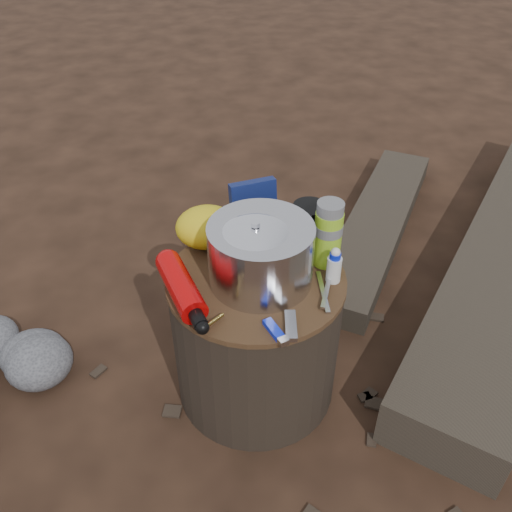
{
  "coord_description": "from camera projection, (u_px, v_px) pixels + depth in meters",
  "views": [
    {
      "loc": [
        -0.11,
        -1.03,
        1.29
      ],
      "look_at": [
        0.0,
        0.0,
        0.48
      ],
      "focal_mm": 38.36,
      "sensor_mm": 36.0,
      "label": 1
    }
  ],
  "objects": [
    {
      "name": "stump",
      "position": [
        256.0,
        335.0,
        1.48
      ],
      "size": [
        0.45,
        0.45,
        0.41
      ],
      "primitive_type": "cylinder",
      "color": "black",
      "rests_on": "ground"
    },
    {
      "name": "multitool",
      "position": [
        291.0,
        326.0,
        1.22
      ],
      "size": [
        0.03,
        0.09,
        0.01
      ],
      "primitive_type": "cube",
      "rotation": [
        0.0,
        0.0,
        -0.11
      ],
      "color": "#B9B9BE",
      "rests_on": "stump"
    },
    {
      "name": "ground",
      "position": [
        256.0,
        384.0,
        1.61
      ],
      "size": [
        60.0,
        60.0,
        0.0
      ],
      "primitive_type": "plane",
      "color": "#2F1E14",
      "rests_on": "ground"
    },
    {
      "name": "travel_mug",
      "position": [
        309.0,
        227.0,
        1.42
      ],
      "size": [
        0.08,
        0.08,
        0.13
      ],
      "primitive_type": "cylinder",
      "color": "black",
      "rests_on": "stump"
    },
    {
      "name": "fuel_bottle",
      "position": [
        181.0,
        287.0,
        1.28
      ],
      "size": [
        0.14,
        0.27,
        0.06
      ],
      "primitive_type": null,
      "rotation": [
        0.0,
        0.0,
        0.31
      ],
      "color": "red",
      "rests_on": "stump"
    },
    {
      "name": "food_pouch",
      "position": [
        254.0,
        209.0,
        1.46
      ],
      "size": [
        0.13,
        0.06,
        0.16
      ],
      "primitive_type": "cube",
      "rotation": [
        0.0,
        0.0,
        0.24
      ],
      "color": "#0F1A51",
      "rests_on": "stump"
    },
    {
      "name": "thermos",
      "position": [
        328.0,
        234.0,
        1.35
      ],
      "size": [
        0.07,
        0.07,
        0.18
      ],
      "primitive_type": "cylinder",
      "color": "#99D024",
      "rests_on": "stump"
    },
    {
      "name": "lighter",
      "position": [
        274.0,
        329.0,
        1.21
      ],
      "size": [
        0.05,
        0.08,
        0.02
      ],
      "primitive_type": "cube",
      "rotation": [
        0.0,
        0.0,
        0.39
      ],
      "color": "#0B20D3",
      "rests_on": "stump"
    },
    {
      "name": "log_main",
      "position": [
        512.0,
        251.0,
        1.99
      ],
      "size": [
        1.39,
        1.7,
        0.16
      ],
      "primitive_type": "cube",
      "rotation": [
        0.0,
        0.0,
        -0.65
      ],
      "color": "#302920",
      "rests_on": "ground"
    },
    {
      "name": "squeeze_bottle",
      "position": [
        334.0,
        266.0,
        1.32
      ],
      "size": [
        0.04,
        0.04,
        0.09
      ],
      "primitive_type": "cylinder",
      "color": "silver",
      "rests_on": "stump"
    },
    {
      "name": "stuff_sack",
      "position": [
        207.0,
        227.0,
        1.43
      ],
      "size": [
        0.16,
        0.13,
        0.11
      ],
      "primitive_type": "ellipsoid",
      "color": "yellow",
      "rests_on": "stump"
    },
    {
      "name": "log_small",
      "position": [
        376.0,
        225.0,
        2.18
      ],
      "size": [
        0.74,
        1.08,
        0.09
      ],
      "primitive_type": "cube",
      "rotation": [
        0.0,
        0.0,
        -0.52
      ],
      "color": "#302920",
      "rests_on": "ground"
    },
    {
      "name": "camping_pot",
      "position": [
        255.0,
        255.0,
        1.29
      ],
      "size": [
        0.17,
        0.17,
        0.17
      ],
      "primitive_type": "cylinder",
      "color": "white",
      "rests_on": "stump"
    },
    {
      "name": "foil_windscreen",
      "position": [
        261.0,
        254.0,
        1.31
      ],
      "size": [
        0.25,
        0.25,
        0.16
      ],
      "primitive_type": "cylinder",
      "color": "silver",
      "rests_on": "stump"
    },
    {
      "name": "pot_grabber",
      "position": [
        323.0,
        291.0,
        1.31
      ],
      "size": [
        0.07,
        0.15,
        0.01
      ],
      "primitive_type": null,
      "rotation": [
        0.0,
        0.0,
        -0.2
      ],
      "color": "#B9B9BE",
      "rests_on": "stump"
    }
  ]
}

